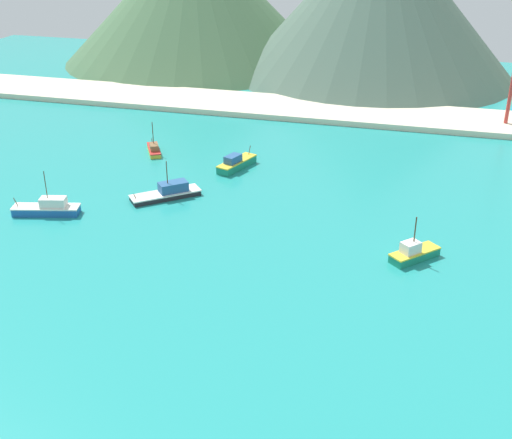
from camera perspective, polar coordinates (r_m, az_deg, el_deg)
ground at (r=80.06m, az=2.21°, el=-6.71°), size 260.00×280.00×0.50m
fishing_boat_2 at (r=106.09m, az=-7.60°, el=2.35°), size 10.57×9.75×6.13m
fishing_boat_3 at (r=116.76m, az=-1.73°, el=4.88°), size 5.29×9.25×2.99m
fishing_boat_5 at (r=89.39m, az=13.45°, el=-2.84°), size 6.68×6.92×6.27m
fishing_boat_6 at (r=125.72m, az=-8.80°, el=6.00°), size 5.20×7.26×6.05m
fishing_boat_7 at (r=104.25m, az=-17.52°, el=0.94°), size 10.34×4.99×6.98m
beach_strip at (r=148.61m, az=9.06°, el=9.06°), size 247.00×17.03×1.20m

